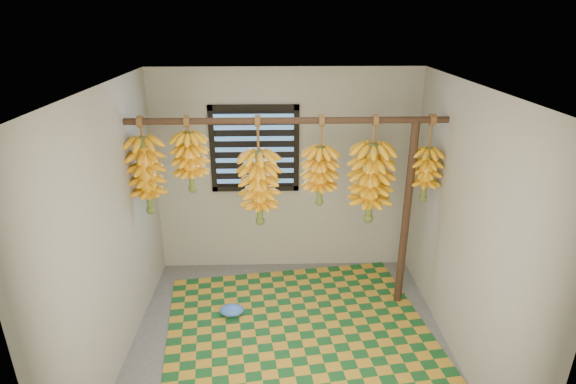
{
  "coord_description": "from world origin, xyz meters",
  "views": [
    {
      "loc": [
        -0.11,
        -3.39,
        2.92
      ],
      "look_at": [
        0.0,
        0.55,
        1.35
      ],
      "focal_mm": 28.0,
      "sensor_mm": 36.0,
      "label": 1
    }
  ],
  "objects_px": {
    "plastic_bag": "(232,310)",
    "banana_bunch_a": "(147,175)",
    "support_post": "(406,217)",
    "banana_bunch_f": "(426,174)",
    "banana_bunch_c": "(259,188)",
    "banana_bunch_b": "(191,162)",
    "banana_bunch_d": "(320,175)",
    "banana_bunch_e": "(371,183)",
    "woven_mat": "(297,325)"
  },
  "relations": [
    {
      "from": "banana_bunch_c",
      "to": "banana_bunch_f",
      "type": "distance_m",
      "value": 1.63
    },
    {
      "from": "banana_bunch_b",
      "to": "banana_bunch_f",
      "type": "bearing_deg",
      "value": 0.0
    },
    {
      "from": "banana_bunch_d",
      "to": "banana_bunch_f",
      "type": "xyz_separation_m",
      "value": [
        1.04,
        0.0,
        0.0
      ]
    },
    {
      "from": "banana_bunch_a",
      "to": "banana_bunch_f",
      "type": "height_order",
      "value": "same"
    },
    {
      "from": "banana_bunch_e",
      "to": "banana_bunch_f",
      "type": "relative_size",
      "value": 1.24
    },
    {
      "from": "banana_bunch_a",
      "to": "banana_bunch_b",
      "type": "distance_m",
      "value": 0.45
    },
    {
      "from": "banana_bunch_b",
      "to": "banana_bunch_d",
      "type": "distance_m",
      "value": 1.25
    },
    {
      "from": "support_post",
      "to": "banana_bunch_a",
      "type": "relative_size",
      "value": 2.1
    },
    {
      "from": "banana_bunch_d",
      "to": "banana_bunch_f",
      "type": "relative_size",
      "value": 1.03
    },
    {
      "from": "plastic_bag",
      "to": "banana_bunch_b",
      "type": "xyz_separation_m",
      "value": [
        -0.34,
        0.21,
        1.55
      ]
    },
    {
      "from": "woven_mat",
      "to": "plastic_bag",
      "type": "bearing_deg",
      "value": 164.76
    },
    {
      "from": "support_post",
      "to": "banana_bunch_e",
      "type": "distance_m",
      "value": 0.54
    },
    {
      "from": "support_post",
      "to": "banana_bunch_d",
      "type": "bearing_deg",
      "value": 180.0
    },
    {
      "from": "support_post",
      "to": "plastic_bag",
      "type": "xyz_separation_m",
      "value": [
        -1.79,
        -0.21,
        -0.94
      ]
    },
    {
      "from": "banana_bunch_d",
      "to": "banana_bunch_e",
      "type": "xyz_separation_m",
      "value": [
        0.5,
        0.0,
        -0.08
      ]
    },
    {
      "from": "support_post",
      "to": "banana_bunch_e",
      "type": "xyz_separation_m",
      "value": [
        -0.38,
        0.0,
        0.38
      ]
    },
    {
      "from": "support_post",
      "to": "banana_bunch_f",
      "type": "height_order",
      "value": "banana_bunch_f"
    },
    {
      "from": "plastic_bag",
      "to": "banana_bunch_b",
      "type": "bearing_deg",
      "value": 147.96
    },
    {
      "from": "woven_mat",
      "to": "banana_bunch_e",
      "type": "bearing_deg",
      "value": 28.32
    },
    {
      "from": "support_post",
      "to": "woven_mat",
      "type": "relative_size",
      "value": 0.78
    },
    {
      "from": "support_post",
      "to": "banana_bunch_c",
      "type": "xyz_separation_m",
      "value": [
        -1.48,
        0.0,
        0.34
      ]
    },
    {
      "from": "banana_bunch_b",
      "to": "banana_bunch_f",
      "type": "xyz_separation_m",
      "value": [
        2.27,
        0.0,
        -0.14
      ]
    },
    {
      "from": "support_post",
      "to": "plastic_bag",
      "type": "distance_m",
      "value": 2.03
    },
    {
      "from": "plastic_bag",
      "to": "banana_bunch_b",
      "type": "distance_m",
      "value": 1.6
    },
    {
      "from": "banana_bunch_a",
      "to": "banana_bunch_c",
      "type": "height_order",
      "value": "same"
    },
    {
      "from": "woven_mat",
      "to": "banana_bunch_e",
      "type": "distance_m",
      "value": 1.6
    },
    {
      "from": "banana_bunch_a",
      "to": "plastic_bag",
      "type": "bearing_deg",
      "value": -15.45
    },
    {
      "from": "banana_bunch_c",
      "to": "banana_bunch_d",
      "type": "distance_m",
      "value": 0.6
    },
    {
      "from": "banana_bunch_c",
      "to": "support_post",
      "type": "bearing_deg",
      "value": 0.0
    },
    {
      "from": "banana_bunch_e",
      "to": "plastic_bag",
      "type": "bearing_deg",
      "value": -171.42
    },
    {
      "from": "woven_mat",
      "to": "banana_bunch_f",
      "type": "distance_m",
      "value": 1.97
    },
    {
      "from": "plastic_bag",
      "to": "banana_bunch_e",
      "type": "distance_m",
      "value": 1.93
    },
    {
      "from": "support_post",
      "to": "banana_bunch_e",
      "type": "relative_size",
      "value": 1.86
    },
    {
      "from": "plastic_bag",
      "to": "banana_bunch_b",
      "type": "relative_size",
      "value": 0.34
    },
    {
      "from": "plastic_bag",
      "to": "banana_bunch_d",
      "type": "height_order",
      "value": "banana_bunch_d"
    },
    {
      "from": "banana_bunch_d",
      "to": "banana_bunch_e",
      "type": "height_order",
      "value": "same"
    },
    {
      "from": "banana_bunch_b",
      "to": "banana_bunch_d",
      "type": "xyz_separation_m",
      "value": [
        1.24,
        0.0,
        -0.15
      ]
    },
    {
      "from": "woven_mat",
      "to": "banana_bunch_e",
      "type": "relative_size",
      "value": 2.38
    },
    {
      "from": "banana_bunch_d",
      "to": "banana_bunch_f",
      "type": "distance_m",
      "value": 1.04
    },
    {
      "from": "support_post",
      "to": "banana_bunch_c",
      "type": "height_order",
      "value": "banana_bunch_c"
    },
    {
      "from": "woven_mat",
      "to": "banana_bunch_d",
      "type": "bearing_deg",
      "value": 59.76
    },
    {
      "from": "plastic_bag",
      "to": "banana_bunch_a",
      "type": "xyz_separation_m",
      "value": [
        -0.76,
        0.21,
        1.42
      ]
    },
    {
      "from": "banana_bunch_c",
      "to": "banana_bunch_f",
      "type": "bearing_deg",
      "value": 0.0
    },
    {
      "from": "support_post",
      "to": "banana_bunch_f",
      "type": "relative_size",
      "value": 2.32
    },
    {
      "from": "woven_mat",
      "to": "plastic_bag",
      "type": "xyz_separation_m",
      "value": [
        -0.67,
        0.18,
        0.06
      ]
    },
    {
      "from": "banana_bunch_b",
      "to": "banana_bunch_f",
      "type": "height_order",
      "value": "same"
    },
    {
      "from": "banana_bunch_b",
      "to": "plastic_bag",
      "type": "bearing_deg",
      "value": -32.04
    },
    {
      "from": "support_post",
      "to": "plastic_bag",
      "type": "height_order",
      "value": "support_post"
    },
    {
      "from": "banana_bunch_d",
      "to": "banana_bunch_c",
      "type": "bearing_deg",
      "value": 180.0
    },
    {
      "from": "banana_bunch_a",
      "to": "banana_bunch_e",
      "type": "distance_m",
      "value": 2.17
    }
  ]
}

